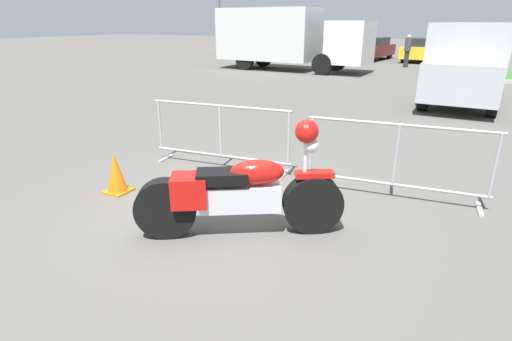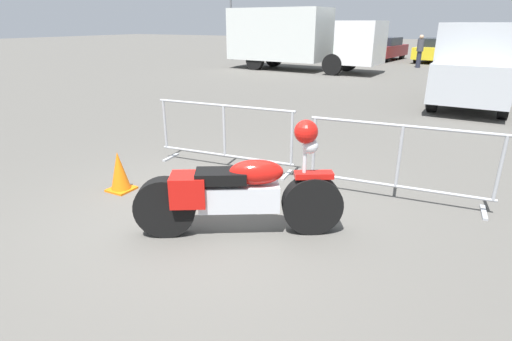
% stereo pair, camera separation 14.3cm
% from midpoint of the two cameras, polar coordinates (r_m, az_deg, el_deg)
% --- Properties ---
extents(ground_plane, '(120.00, 120.00, 0.00)m').
position_cam_midpoint_polar(ground_plane, '(5.15, -5.89, -6.45)').
color(ground_plane, '#54514C').
extents(motorcycle, '(2.14, 1.40, 1.35)m').
position_cam_midpoint_polar(motorcycle, '(4.51, -1.55, -3.19)').
color(motorcycle, black).
rests_on(motorcycle, ground).
extents(crowd_barrier_near, '(2.46, 0.65, 1.07)m').
position_cam_midpoint_polar(crowd_barrier_near, '(6.68, -3.95, 5.09)').
color(crowd_barrier_near, '#9EA0A5').
rests_on(crowd_barrier_near, ground).
extents(crowd_barrier_far, '(2.46, 0.65, 1.07)m').
position_cam_midpoint_polar(crowd_barrier_far, '(5.73, 20.39, 1.20)').
color(crowd_barrier_far, '#9EA0A5').
rests_on(crowd_barrier_far, ground).
extents(box_truck, '(7.82, 2.68, 2.98)m').
position_cam_midpoint_polar(box_truck, '(21.12, 5.78, 18.50)').
color(box_truck, silver).
rests_on(box_truck, ground).
extents(delivery_van, '(2.14, 5.06, 2.31)m').
position_cam_midpoint_polar(delivery_van, '(13.78, 29.47, 13.43)').
color(delivery_van, '#B2B7BC').
rests_on(delivery_van, ground).
extents(parked_car_black, '(2.26, 4.37, 1.42)m').
position_cam_midpoint_polar(parked_car_black, '(31.09, 0.89, 17.51)').
color(parked_car_black, black).
rests_on(parked_car_black, ground).
extents(parked_car_silver, '(2.18, 4.22, 1.37)m').
position_cam_midpoint_polar(parked_car_silver, '(30.05, 6.44, 17.24)').
color(parked_car_silver, '#B7BABF').
rests_on(parked_car_silver, ground).
extents(parked_car_green, '(2.30, 4.44, 1.44)m').
position_cam_midpoint_polar(parked_car_green, '(28.65, 11.91, 16.87)').
color(parked_car_green, '#236B38').
rests_on(parked_car_green, ground).
extents(parked_car_maroon, '(2.24, 4.33, 1.40)m').
position_cam_midpoint_polar(parked_car_maroon, '(28.05, 18.09, 16.22)').
color(parked_car_maroon, maroon).
rests_on(parked_car_maroon, ground).
extents(parked_car_yellow, '(2.24, 4.33, 1.40)m').
position_cam_midpoint_polar(parked_car_yellow, '(27.70, 24.40, 15.40)').
color(parked_car_yellow, yellow).
rests_on(parked_car_yellow, ground).
extents(parked_car_tan, '(2.22, 4.30, 1.39)m').
position_cam_midpoint_polar(parked_car_tan, '(27.91, 30.75, 14.41)').
color(parked_car_tan, tan).
rests_on(parked_car_tan, ground).
extents(pedestrian, '(0.47, 0.47, 1.69)m').
position_cam_midpoint_polar(pedestrian, '(23.86, 22.53, 15.62)').
color(pedestrian, '#262838').
rests_on(pedestrian, ground).
extents(planter_island, '(3.81, 3.81, 1.14)m').
position_cam_midpoint_polar(planter_island, '(20.87, 32.34, 12.05)').
color(planter_island, '#ADA89E').
rests_on(planter_island, ground).
extents(traffic_cone, '(0.34, 0.34, 0.59)m').
position_cam_midpoint_polar(traffic_cone, '(6.08, -18.31, -0.18)').
color(traffic_cone, orange).
rests_on(traffic_cone, ground).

